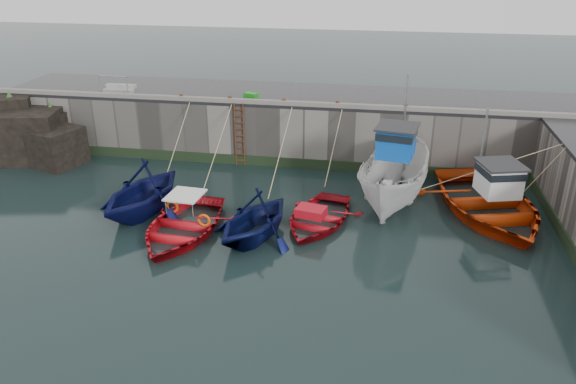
% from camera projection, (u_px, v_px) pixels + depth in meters
% --- Properties ---
extents(ground, '(120.00, 120.00, 0.00)m').
position_uv_depth(ground, '(226.00, 270.00, 19.29)').
color(ground, black).
rests_on(ground, ground).
extents(quay_back, '(30.00, 5.00, 3.00)m').
position_uv_depth(quay_back, '(288.00, 124.00, 29.95)').
color(quay_back, slate).
rests_on(quay_back, ground).
extents(road_back, '(30.00, 5.00, 0.16)m').
position_uv_depth(road_back, '(288.00, 95.00, 29.31)').
color(road_back, black).
rests_on(road_back, quay_back).
extents(kerb_back, '(30.00, 0.30, 0.20)m').
position_uv_depth(kerb_back, '(280.00, 103.00, 27.12)').
color(kerb_back, slate).
rests_on(kerb_back, road_back).
extents(algae_back, '(30.00, 0.08, 0.50)m').
position_uv_depth(algae_back, '(279.00, 162.00, 28.16)').
color(algae_back, black).
rests_on(algae_back, ground).
extents(algae_right, '(0.08, 15.00, 0.50)m').
position_uv_depth(algae_right, '(576.00, 258.00, 19.58)').
color(algae_right, black).
rests_on(algae_right, ground).
extents(rock_outcrop, '(5.85, 4.24, 3.41)m').
position_uv_depth(rock_outcrop, '(31.00, 135.00, 29.01)').
color(rock_outcrop, black).
rests_on(rock_outcrop, ground).
extents(ladder, '(0.51, 0.08, 3.20)m').
position_uv_depth(ladder, '(239.00, 135.00, 27.89)').
color(ladder, '#3F1E0F').
rests_on(ladder, ground).
extents(boat_near_white, '(5.13, 5.62, 2.53)m').
position_uv_depth(boat_near_white, '(145.00, 212.00, 23.51)').
color(boat_near_white, '#0A0F43').
rests_on(boat_near_white, ground).
extents(boat_near_white_rope, '(0.04, 4.45, 3.10)m').
position_uv_depth(boat_near_white_rope, '(180.00, 174.00, 27.39)').
color(boat_near_white_rope, tan).
rests_on(boat_near_white_rope, ground).
extents(boat_near_blue, '(4.25, 5.66, 1.11)m').
position_uv_depth(boat_near_blue, '(183.00, 233.00, 21.81)').
color(boat_near_blue, red).
rests_on(boat_near_blue, ground).
extents(boat_near_blue_rope, '(0.04, 5.74, 3.10)m').
position_uv_depth(boat_near_blue_rope, '(219.00, 183.00, 26.37)').
color(boat_near_blue_rope, tan).
rests_on(boat_near_blue_rope, ground).
extents(boat_near_blacktrim, '(4.89, 5.22, 2.22)m').
position_uv_depth(boat_near_blacktrim, '(255.00, 237.00, 21.46)').
color(boat_near_blacktrim, '#0A1141').
rests_on(boat_near_blacktrim, ground).
extents(boat_near_blacktrim_rope, '(0.04, 5.65, 3.10)m').
position_uv_depth(boat_near_blacktrim_rope, '(279.00, 187.00, 25.97)').
color(boat_near_blacktrim_rope, tan).
rests_on(boat_near_blacktrim_rope, ground).
extents(boat_near_navy, '(4.22, 5.22, 0.96)m').
position_uv_depth(boat_near_navy, '(317.00, 222.00, 22.63)').
color(boat_near_navy, red).
rests_on(boat_near_navy, ground).
extents(boat_near_navy_rope, '(0.04, 4.22, 3.10)m').
position_uv_depth(boat_near_navy_rope, '(328.00, 183.00, 26.39)').
color(boat_near_navy_rope, tan).
rests_on(boat_near_navy_rope, ground).
extents(boat_far_white, '(3.83, 7.37, 5.71)m').
position_uv_depth(boat_far_white, '(395.00, 179.00, 23.87)').
color(boat_far_white, silver).
rests_on(boat_far_white, ground).
extents(boat_far_orange, '(7.00, 8.44, 4.51)m').
position_uv_depth(boat_far_orange, '(488.00, 203.00, 23.19)').
color(boat_far_orange, red).
rests_on(boat_far_orange, ground).
extents(fish_crate, '(0.76, 0.60, 0.32)m').
position_uv_depth(fish_crate, '(251.00, 96.00, 28.09)').
color(fish_crate, '#197F17').
rests_on(fish_crate, road_back).
extents(railing, '(1.60, 1.05, 1.00)m').
position_uv_depth(railing, '(120.00, 88.00, 29.43)').
color(railing, '#A5A8AD').
rests_on(railing, road_back).
extents(bollard_a, '(0.18, 0.18, 0.28)m').
position_uv_depth(bollard_a, '(181.00, 97.00, 27.97)').
color(bollard_a, '#3F1E0F').
rests_on(bollard_a, road_back).
extents(bollard_b, '(0.18, 0.18, 0.28)m').
position_uv_depth(bollard_b, '(230.00, 99.00, 27.58)').
color(bollard_b, '#3F1E0F').
rests_on(bollard_b, road_back).
extents(bollard_c, '(0.18, 0.18, 0.28)m').
position_uv_depth(bollard_c, '(284.00, 101.00, 27.16)').
color(bollard_c, '#3F1E0F').
rests_on(bollard_c, road_back).
extents(bollard_d, '(0.18, 0.18, 0.28)m').
position_uv_depth(bollard_d, '(337.00, 104.00, 26.75)').
color(bollard_d, '#3F1E0F').
rests_on(bollard_d, road_back).
extents(bollard_e, '(0.18, 0.18, 0.28)m').
position_uv_depth(bollard_e, '(406.00, 107.00, 26.26)').
color(bollard_e, '#3F1E0F').
rests_on(bollard_e, road_back).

